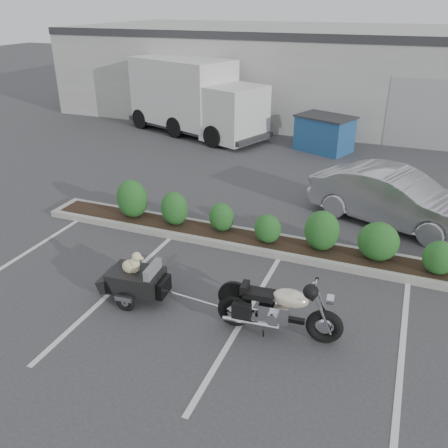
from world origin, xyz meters
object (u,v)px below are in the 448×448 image
at_px(dumpster, 324,133).
at_px(delivery_truck, 195,99).
at_px(motorcycle, 278,310).
at_px(sedan, 395,198).
at_px(pet_trailer, 136,279).

distance_m(dumpster, delivery_truck, 5.63).
xyz_separation_m(motorcycle, dumpster, (-1.38, 11.13, 0.17)).
relative_size(motorcycle, sedan, 0.51).
bearing_deg(dumpster, pet_trailer, -75.83).
bearing_deg(motorcycle, delivery_truck, 115.92).
bearing_deg(motorcycle, sedan, 69.80).
xyz_separation_m(dumpster, delivery_truck, (-5.55, 0.56, 0.77)).
bearing_deg(sedan, dumpster, 46.59).
relative_size(pet_trailer, dumpster, 0.73).
xyz_separation_m(motorcycle, sedan, (1.48, 5.36, 0.20)).
height_order(pet_trailer, sedan, sedan).
distance_m(motorcycle, delivery_truck, 13.62).
bearing_deg(sedan, motorcycle, -175.27).
height_order(motorcycle, delivery_truck, delivery_truck).
xyz_separation_m(motorcycle, delivery_truck, (-6.93, 11.69, 0.94)).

